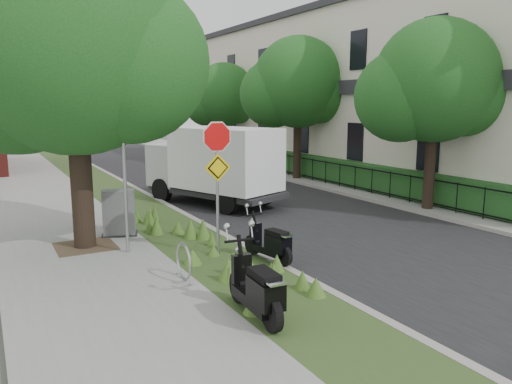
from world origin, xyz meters
TOP-DOWN VIEW (x-y plane):
  - ground at (0.00, 0.00)m, footprint 120.00×120.00m
  - sidewalk_near at (-4.25, 10.00)m, footprint 3.50×60.00m
  - verge at (-1.50, 10.00)m, footprint 2.00×60.00m
  - kerb_near at (-0.50, 10.00)m, footprint 0.20×60.00m
  - road at (3.00, 10.00)m, footprint 7.00×60.00m
  - kerb_far at (6.50, 10.00)m, footprint 0.20×60.00m
  - footpath_far at (8.20, 10.00)m, footprint 3.20×60.00m
  - street_tree_main at (-4.08, 2.86)m, footprint 6.21×5.54m
  - bare_post at (-3.20, 1.80)m, footprint 0.08×0.08m
  - bike_hoop at (-2.70, -0.60)m, footprint 0.06×0.78m
  - sign_assembly at (-1.40, 0.58)m, footprint 0.94×0.08m
  - fence_far at (7.20, 10.00)m, footprint 0.04×24.00m
  - hedge_far at (7.90, 10.00)m, footprint 1.00×24.00m
  - terrace_houses at (11.49, 10.00)m, footprint 7.40×26.40m
  - far_tree_a at (6.94, 2.05)m, footprint 4.60×4.10m
  - far_tree_b at (6.94, 10.05)m, footprint 4.83×4.31m
  - far_tree_c at (6.94, 18.04)m, footprint 4.37×3.89m
  - scooter_near at (-2.31, -3.01)m, footprint 0.45×1.87m
  - scooter_far at (-0.57, -0.49)m, footprint 0.49×1.56m
  - box_truck at (1.22, 6.55)m, footprint 3.77×5.60m
  - utility_cabinet at (-2.98, 3.50)m, footprint 1.06×0.86m

SIDE VIEW (x-z plane):
  - ground at x=0.00m, z-range 0.00..0.00m
  - road at x=3.00m, z-range 0.00..0.01m
  - sidewalk_near at x=-4.25m, z-range 0.00..0.12m
  - verge at x=-1.50m, z-range 0.00..0.12m
  - footpath_far at x=8.20m, z-range 0.00..0.12m
  - kerb_near at x=-0.50m, z-range 0.00..0.13m
  - kerb_far at x=6.50m, z-range 0.00..0.13m
  - scooter_far at x=-0.57m, z-range 0.11..0.86m
  - bike_hoop at x=-2.70m, z-range 0.11..0.88m
  - scooter_near at x=-2.31m, z-range 0.11..1.00m
  - fence_far at x=7.20m, z-range 0.17..1.17m
  - hedge_far at x=7.90m, z-range 0.12..1.22m
  - utility_cabinet at x=-2.98m, z-range 0.09..1.32m
  - box_truck at x=1.22m, z-range 0.36..2.73m
  - bare_post at x=-3.20m, z-range 0.12..4.12m
  - sign_assembly at x=-1.40m, z-range 0.72..3.94m
  - far_tree_c at x=6.94m, z-range 0.99..6.92m
  - far_tree_a at x=6.94m, z-range 1.02..7.24m
  - terrace_houses at x=11.49m, z-range 0.06..8.26m
  - far_tree_b at x=6.94m, z-range 1.09..7.65m
  - street_tree_main at x=-4.08m, z-range 0.97..8.63m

